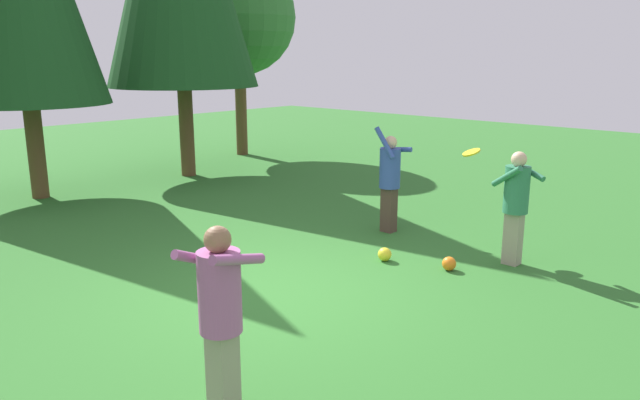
% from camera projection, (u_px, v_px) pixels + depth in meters
% --- Properties ---
extents(ground_plane, '(40.00, 40.00, 0.00)m').
position_uv_depth(ground_plane, '(270.00, 294.00, 7.47)').
color(ground_plane, '#2D6B28').
extents(person_thrower, '(0.54, 0.56, 1.76)m').
position_uv_depth(person_thrower, '(390.00, 175.00, 9.89)').
color(person_thrower, '#4C382D').
rests_on(person_thrower, ground_plane).
extents(person_catcher, '(0.63, 0.66, 1.60)m').
position_uv_depth(person_catcher, '(516.00, 199.00, 8.33)').
color(person_catcher, gray).
rests_on(person_catcher, ground_plane).
extents(person_bystander, '(0.62, 0.56, 1.61)m').
position_uv_depth(person_bystander, '(220.00, 307.00, 4.73)').
color(person_bystander, gray).
rests_on(person_bystander, ground_plane).
extents(frisbee, '(0.37, 0.37, 0.12)m').
position_uv_depth(frisbee, '(471.00, 152.00, 9.03)').
color(frisbee, yellow).
extents(ball_yellow, '(0.20, 0.20, 0.20)m').
position_uv_depth(ball_yellow, '(385.00, 254.00, 8.65)').
color(ball_yellow, yellow).
rests_on(ball_yellow, ground_plane).
extents(ball_orange, '(0.19, 0.19, 0.19)m').
position_uv_depth(ball_orange, '(449.00, 264.00, 8.27)').
color(ball_orange, orange).
rests_on(ball_orange, ground_plane).
extents(tree_far_right, '(3.22, 3.22, 5.50)m').
position_uv_depth(tree_far_right, '(238.00, 18.00, 17.02)').
color(tree_far_right, brown).
rests_on(tree_far_right, ground_plane).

